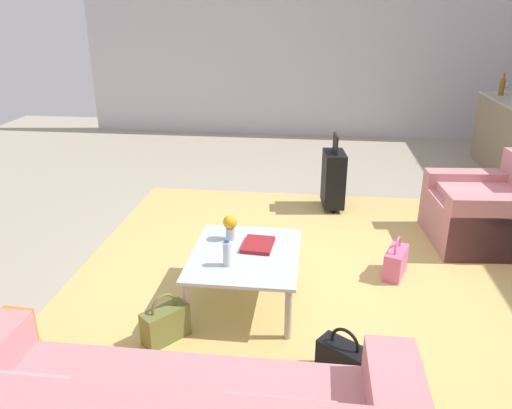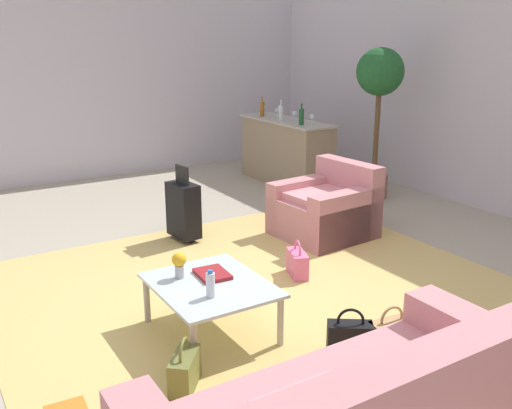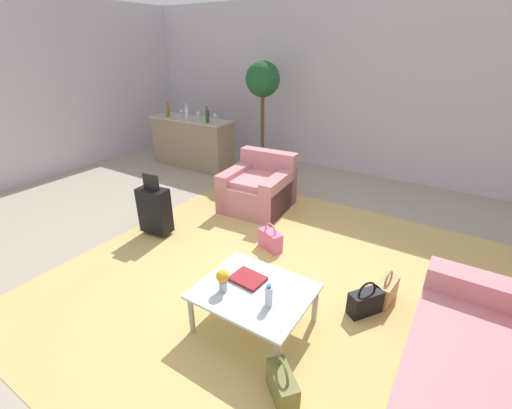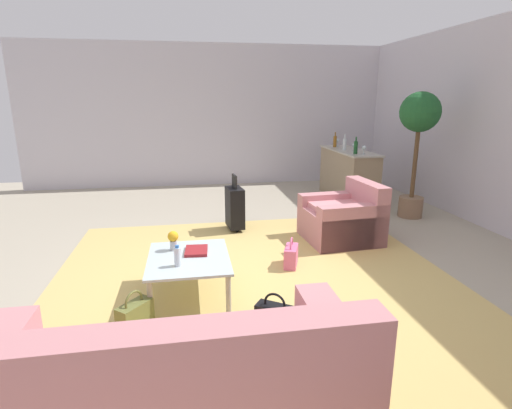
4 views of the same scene
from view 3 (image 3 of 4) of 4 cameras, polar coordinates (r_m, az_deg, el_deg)
ground_plane at (r=3.77m, az=-1.28°, el=-12.75°), size 12.00×12.00×0.00m
wall_back at (r=6.77m, az=19.01°, el=17.46°), size 10.24×0.12×3.10m
area_rug at (r=3.69m, az=8.54°, el=-14.05°), size 5.20×4.40×0.01m
armchair at (r=5.27m, az=0.58°, el=2.61°), size 0.98×1.02×0.82m
coffee_table at (r=3.05m, az=-0.27°, el=-14.73°), size 0.95×0.80×0.41m
water_bottle at (r=2.81m, az=2.12°, el=-15.02°), size 0.06×0.06×0.20m
coffee_table_book at (r=3.11m, az=-1.36°, el=-12.27°), size 0.30×0.24×0.03m
flower_vase at (r=2.95m, az=-5.58°, el=-12.21°), size 0.11×0.11×0.21m
bar_console at (r=7.19m, az=-10.54°, el=10.22°), size 1.78×0.57×0.98m
wine_glass_leftmost at (r=7.48m, az=-14.53°, el=15.01°), size 0.08×0.08×0.15m
wine_glass_left_of_centre at (r=7.18m, az=-12.31°, el=14.83°), size 0.08×0.08×0.15m
wine_glass_right_of_centre at (r=6.93m, az=-9.62°, el=14.68°), size 0.08×0.08×0.15m
wine_glass_rightmost at (r=6.68m, az=-6.87°, el=14.45°), size 0.08×0.08×0.15m
wine_bottle_amber at (r=7.34m, az=-14.51°, el=14.90°), size 0.07×0.07×0.30m
wine_bottle_clear at (r=6.97m, az=-11.46°, el=14.68°), size 0.07×0.07×0.30m
wine_bottle_green at (r=6.64m, az=-8.12°, el=14.39°), size 0.07×0.07×0.30m
suitcase_black at (r=4.65m, az=-16.52°, el=-0.85°), size 0.42×0.26×0.85m
handbag_black at (r=3.49m, az=17.74°, el=-15.21°), size 0.30×0.34×0.36m
handbag_olive at (r=2.75m, az=4.40°, el=-27.80°), size 0.33×0.31×0.36m
handbag_tan at (r=3.69m, az=20.88°, el=-13.24°), size 0.18×0.33×0.36m
handbag_pink at (r=4.25m, az=2.39°, el=-5.87°), size 0.35×0.24×0.36m
potted_ficus at (r=6.69m, az=1.12°, el=17.85°), size 0.64×0.64×2.05m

